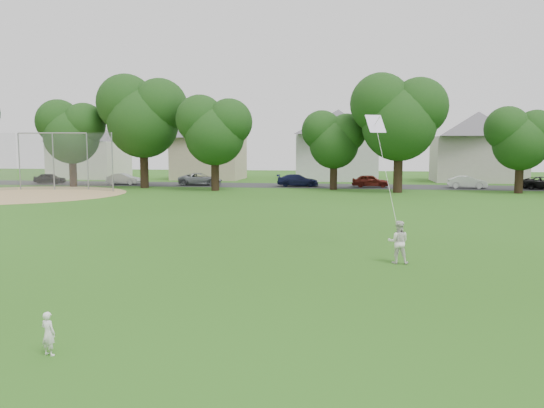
% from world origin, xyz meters
% --- Properties ---
extents(ground, '(160.00, 160.00, 0.00)m').
position_xyz_m(ground, '(0.00, 0.00, 0.00)').
color(ground, '#255012').
rests_on(ground, ground).
extents(street, '(90.00, 7.00, 0.01)m').
position_xyz_m(street, '(0.00, 42.00, 0.01)').
color(street, '#2D2D30').
rests_on(street, ground).
extents(dirt_infield, '(18.00, 18.00, 0.02)m').
position_xyz_m(dirt_infield, '(-26.00, 28.00, 0.01)').
color(dirt_infield, '#9E7F51').
rests_on(dirt_infield, ground).
extents(toddler, '(0.35, 0.27, 0.83)m').
position_xyz_m(toddler, '(-3.33, -3.68, 0.42)').
color(toddler, white).
rests_on(toddler, ground).
extents(older_boy, '(0.72, 0.57, 1.44)m').
position_xyz_m(older_boy, '(3.68, 5.48, 0.72)').
color(older_boy, silver).
rests_on(older_boy, ground).
extents(kite, '(0.96, 1.58, 4.46)m').
position_xyz_m(kite, '(3.31, 6.66, 2.89)').
color(kite, silver).
rests_on(kite, ground).
extents(baseball_backstop, '(11.83, 3.88, 5.26)m').
position_xyz_m(baseball_backstop, '(-25.49, 32.52, 2.63)').
color(baseball_backstop, gray).
rests_on(baseball_backstop, ground).
extents(tree_row, '(83.80, 9.12, 11.27)m').
position_xyz_m(tree_row, '(-0.57, 35.90, 6.51)').
color(tree_row, black).
rests_on(tree_row, ground).
extents(parked_cars, '(54.67, 2.61, 1.26)m').
position_xyz_m(parked_cars, '(-3.49, 41.00, 0.62)').
color(parked_cars, black).
rests_on(parked_cars, ground).
extents(house_row, '(77.04, 14.12, 10.48)m').
position_xyz_m(house_row, '(3.33, 52.00, 5.07)').
color(house_row, silver).
rests_on(house_row, ground).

